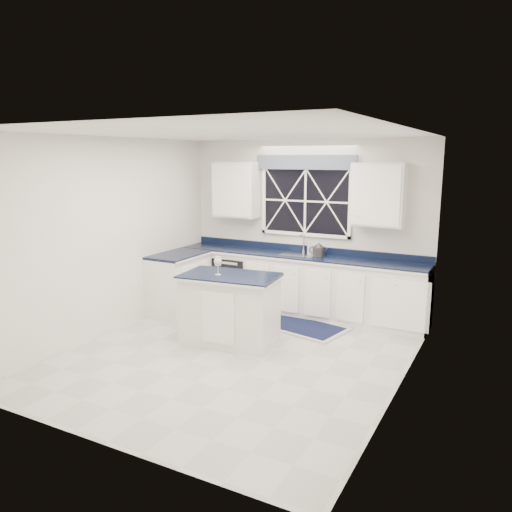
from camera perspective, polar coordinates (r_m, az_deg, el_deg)
The scene contains 13 objects.
ground at distance 6.36m, azimuth -2.35°, elevation -11.21°, with size 4.50×4.50×0.00m, color beige.
back_wall at distance 7.98m, azimuth 5.74°, elevation 3.42°, with size 4.00×0.10×2.70m, color white.
base_cabinets at distance 7.86m, azimuth 2.08°, elevation -3.33°, with size 3.99×1.60×0.90m.
countertop at distance 7.77m, azimuth 4.84°, elevation 0.01°, with size 3.98×0.64×0.04m, color black.
dishwasher at distance 8.37m, azimuth -2.17°, elevation -2.73°, with size 0.60×0.58×0.82m, color black.
window at distance 7.88m, azimuth 5.67°, elevation 6.84°, with size 1.65×0.09×1.26m.
upper_cabinets at distance 7.76m, azimuth 5.34°, elevation 7.29°, with size 3.10×0.34×0.90m.
faucet at distance 7.92m, azimuth 5.41°, elevation 1.52°, with size 0.05×0.20×0.30m.
island at distance 6.62m, azimuth -3.00°, elevation -6.01°, with size 1.31×0.88×0.93m.
rug at distance 7.35m, azimuth 5.27°, elevation -8.00°, with size 1.39×1.01×0.02m.
kettle at distance 7.66m, azimuth 7.16°, elevation 0.70°, with size 0.30×0.18×0.21m.
wine_glass at distance 6.46m, azimuth -4.38°, elevation -0.74°, with size 0.10×0.10×0.24m.
soap_bottle at distance 7.81m, azimuth 6.21°, elevation 0.92°, with size 0.09×0.09×0.20m, color silver.
Camera 1 is at (2.97, -5.07, 2.43)m, focal length 35.00 mm.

